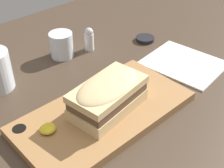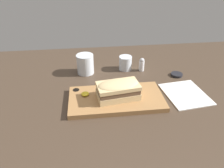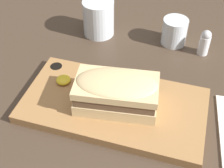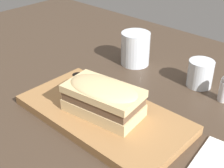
# 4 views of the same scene
# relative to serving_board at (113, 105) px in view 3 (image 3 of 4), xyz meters

# --- Properties ---
(dining_table) EXTENTS (1.82, 1.11, 0.02)m
(dining_table) POSITION_rel_serving_board_xyz_m (0.08, 0.01, -0.02)
(dining_table) COLOR #423326
(dining_table) RESTS_ON ground
(serving_board) EXTENTS (0.37, 0.19, 0.02)m
(serving_board) POSITION_rel_serving_board_xyz_m (0.00, 0.00, 0.00)
(serving_board) COLOR #9E7042
(serving_board) RESTS_ON dining_table
(sandwich) EXTENTS (0.17, 0.11, 0.07)m
(sandwich) POSITION_rel_serving_board_xyz_m (0.01, -0.00, 0.05)
(sandwich) COLOR #DBBC84
(sandwich) RESTS_ON serving_board
(mustard_dollop) EXTENTS (0.03, 0.03, 0.01)m
(mustard_dollop) POSITION_rel_serving_board_xyz_m (-0.12, 0.03, 0.02)
(mustard_dollop) COLOR gold
(mustard_dollop) RESTS_ON serving_board
(water_glass) EXTENTS (0.08, 0.08, 0.09)m
(water_glass) POSITION_rel_serving_board_xyz_m (-0.11, 0.25, 0.03)
(water_glass) COLOR silver
(water_glass) RESTS_ON dining_table
(wine_glass) EXTENTS (0.06, 0.06, 0.07)m
(wine_glass) POSITION_rel_serving_board_xyz_m (0.08, 0.26, 0.02)
(wine_glass) COLOR silver
(wine_glass) RESTS_ON dining_table
(salt_shaker) EXTENTS (0.03, 0.03, 0.07)m
(salt_shaker) POSITION_rel_serving_board_xyz_m (0.16, 0.24, 0.02)
(salt_shaker) COLOR white
(salt_shaker) RESTS_ON dining_table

